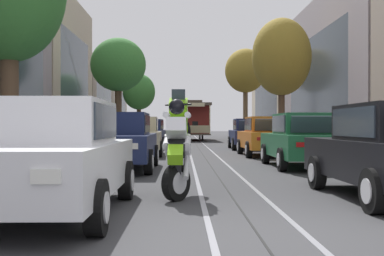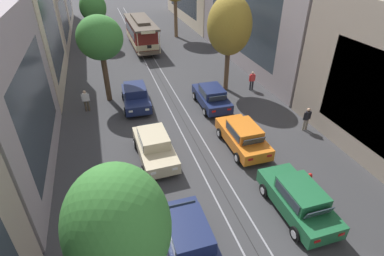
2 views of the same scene
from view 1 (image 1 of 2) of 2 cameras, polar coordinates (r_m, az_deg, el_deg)
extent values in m
plane|color=#38383A|center=(29.03, 0.60, -2.14)|extent=(160.00, 160.00, 0.00)
cube|color=gray|center=(32.96, -0.52, -1.85)|extent=(0.08, 67.44, 0.01)
cube|color=gray|center=(32.98, 1.32, -1.85)|extent=(0.08, 67.44, 0.01)
cube|color=black|center=(32.97, 0.40, -1.85)|extent=(0.03, 67.44, 0.01)
cube|color=#2D3842|center=(22.40, -20.11, 6.53)|extent=(0.04, 8.32, 4.90)
cube|color=#BCAD93|center=(34.51, -17.41, 6.35)|extent=(4.83, 11.59, 9.77)
cube|color=#2D3842|center=(33.87, -13.51, 5.64)|extent=(0.04, 8.32, 5.86)
cube|color=gray|center=(45.95, -13.49, 3.16)|extent=(5.27, 11.59, 7.10)
cube|color=#2D3842|center=(45.45, -10.27, 2.75)|extent=(0.04, 8.32, 4.26)
cube|color=beige|center=(57.59, -10.88, 2.42)|extent=(5.14, 11.59, 6.78)
cube|color=#2D3842|center=(57.20, -8.36, 2.10)|extent=(0.04, 8.32, 4.07)
cube|color=gray|center=(34.94, 17.54, 6.34)|extent=(4.31, 19.51, 9.85)
cube|color=#2D3842|center=(34.28, 14.14, 5.63)|extent=(0.04, 13.87, 5.91)
cube|color=#BCAD93|center=(54.12, 11.31, 4.07)|extent=(5.29, 19.51, 9.64)
cube|color=#2D3842|center=(53.59, 8.56, 3.60)|extent=(0.04, 13.87, 5.78)
cube|color=silver|center=(6.96, -16.35, -4.46)|extent=(1.81, 4.31, 0.66)
cube|color=silver|center=(7.08, -16.04, 0.72)|extent=(1.48, 2.07, 0.60)
cube|color=#2D3842|center=(6.27, -18.03, 0.60)|extent=(1.33, 0.23, 0.47)
cube|color=#2D3842|center=(8.23, -13.88, 0.52)|extent=(1.30, 0.20, 0.45)
cube|color=#2D3842|center=(6.92, -10.05, 0.74)|extent=(0.04, 1.81, 0.47)
cube|color=white|center=(4.73, -16.81, -5.49)|extent=(0.28, 0.04, 0.14)
cube|color=#B21414|center=(8.95, -9.20, -2.77)|extent=(0.28, 0.04, 0.12)
cube|color=#B21414|center=(9.18, -16.12, -2.70)|extent=(0.28, 0.04, 0.12)
cylinder|color=black|center=(5.51, -11.15, -9.16)|extent=(0.20, 0.64, 0.64)
cylinder|color=silver|center=(5.49, -10.00, -9.19)|extent=(0.02, 0.35, 0.35)
cylinder|color=black|center=(8.12, -7.78, -6.11)|extent=(0.20, 0.64, 0.64)
cylinder|color=silver|center=(8.11, -7.01, -6.12)|extent=(0.02, 0.35, 0.35)
cylinder|color=black|center=(8.51, -19.69, -5.83)|extent=(0.20, 0.64, 0.64)
cylinder|color=silver|center=(8.55, -20.39, -5.81)|extent=(0.02, 0.35, 0.35)
cube|color=#19234C|center=(13.51, -8.48, -2.16)|extent=(1.81, 4.30, 0.66)
cube|color=#19234C|center=(13.65, -8.40, 0.51)|extent=(1.48, 2.07, 0.60)
cube|color=#2D3842|center=(12.82, -8.87, 0.43)|extent=(1.33, 0.22, 0.47)
cube|color=#2D3842|center=(14.83, -7.83, 0.41)|extent=(1.30, 0.20, 0.45)
cube|color=#2D3842|center=(13.58, -5.27, 0.51)|extent=(0.03, 1.81, 0.47)
cube|color=#2D3842|center=(13.76, -11.50, 0.50)|extent=(0.03, 1.81, 0.47)
cube|color=white|center=(11.30, -7.06, -2.13)|extent=(0.28, 0.04, 0.14)
cube|color=#B21414|center=(15.60, -5.44, -1.47)|extent=(0.28, 0.04, 0.12)
cube|color=white|center=(11.47, -12.62, -2.10)|extent=(0.28, 0.04, 0.14)
cube|color=#B21414|center=(15.72, -9.50, -1.46)|extent=(0.28, 0.04, 0.12)
cylinder|color=black|center=(12.12, -5.14, -4.00)|extent=(0.20, 0.64, 0.64)
cylinder|color=silver|center=(12.12, -4.62, -4.00)|extent=(0.02, 0.35, 0.35)
cylinder|color=black|center=(12.37, -13.33, -3.92)|extent=(0.20, 0.64, 0.64)
cylinder|color=silver|center=(12.39, -13.82, -3.92)|extent=(0.02, 0.35, 0.35)
cylinder|color=black|center=(14.78, -4.43, -3.23)|extent=(0.20, 0.64, 0.64)
cylinder|color=silver|center=(14.77, -4.01, -3.23)|extent=(0.02, 0.35, 0.35)
cylinder|color=black|center=(14.98, -11.18, -3.19)|extent=(0.20, 0.64, 0.64)
cylinder|color=silver|center=(15.00, -11.59, -3.19)|extent=(0.02, 0.35, 0.35)
cube|color=#C1B28E|center=(20.10, -6.26, -1.36)|extent=(1.92, 4.35, 0.66)
cube|color=#C1B28E|center=(20.25, -6.24, 0.43)|extent=(1.53, 2.10, 0.60)
cube|color=#2D3842|center=(19.41, -6.39, 0.38)|extent=(1.34, 0.26, 0.47)
cube|color=#2D3842|center=(21.43, -6.04, 0.37)|extent=(1.30, 0.23, 0.45)
cube|color=#2D3842|center=(20.21, -4.12, 0.43)|extent=(0.08, 1.81, 0.47)
cube|color=#2D3842|center=(20.31, -8.34, 0.43)|extent=(0.08, 1.81, 0.47)
cube|color=white|center=(17.92, -4.91, -1.25)|extent=(0.28, 0.05, 0.14)
cube|color=#B21414|center=(22.23, -4.48, -0.95)|extent=(0.28, 0.05, 0.12)
cube|color=white|center=(17.99, -8.47, -1.24)|extent=(0.28, 0.05, 0.14)
cube|color=#B21414|center=(22.30, -7.34, -0.95)|extent=(0.28, 0.05, 0.12)
cylinder|color=black|center=(18.75, -3.83, -2.49)|extent=(0.22, 0.65, 0.64)
cylinder|color=silver|center=(18.75, -3.49, -2.49)|extent=(0.03, 0.35, 0.35)
cylinder|color=black|center=(18.87, -9.19, -2.48)|extent=(0.22, 0.65, 0.64)
cylinder|color=silver|center=(18.88, -9.52, -2.47)|extent=(0.03, 0.35, 0.35)
cylinder|color=black|center=(21.41, -3.68, -2.15)|extent=(0.22, 0.65, 0.64)
cylinder|color=silver|center=(21.41, -3.39, -2.15)|extent=(0.03, 0.35, 0.35)
cylinder|color=black|center=(21.51, -8.38, -2.14)|extent=(0.22, 0.65, 0.64)
cylinder|color=silver|center=(21.53, -8.67, -2.14)|extent=(0.03, 0.35, 0.35)
cube|color=#19234C|center=(26.80, -5.17, -0.96)|extent=(1.98, 4.37, 0.66)
cube|color=#19234C|center=(26.94, -5.14, 0.39)|extent=(1.56, 2.12, 0.60)
cube|color=#2D3842|center=(26.11, -5.35, 0.35)|extent=(1.34, 0.28, 0.47)
cube|color=#2D3842|center=(28.12, -4.87, 0.34)|extent=(1.30, 0.25, 0.45)
cube|color=#2D3842|center=(26.87, -3.55, 0.39)|extent=(0.11, 1.81, 0.47)
cube|color=#2D3842|center=(27.04, -6.71, 0.39)|extent=(0.11, 1.81, 0.47)
cube|color=white|center=(24.59, -4.45, -0.83)|extent=(0.28, 0.05, 0.14)
cube|color=#B21414|center=(28.89, -3.59, -0.67)|extent=(0.28, 0.05, 0.12)
cube|color=white|center=(24.73, -7.03, -0.83)|extent=(0.28, 0.05, 0.14)
cube|color=#B21414|center=(29.01, -5.79, -0.67)|extent=(0.28, 0.05, 0.12)
cylinder|color=black|center=(25.40, -3.54, -1.77)|extent=(0.23, 0.65, 0.64)
cylinder|color=silver|center=(25.39, -3.29, -1.77)|extent=(0.03, 0.35, 0.35)
cylinder|color=black|center=(25.61, -7.47, -1.75)|extent=(0.23, 0.65, 0.64)
cylinder|color=silver|center=(25.62, -7.71, -1.75)|extent=(0.03, 0.35, 0.35)
cylinder|color=black|center=(28.05, -3.08, -1.57)|extent=(0.23, 0.65, 0.64)
cylinder|color=silver|center=(28.05, -2.86, -1.58)|extent=(0.03, 0.35, 0.35)
cylinder|color=black|center=(28.24, -6.64, -1.56)|extent=(0.23, 0.65, 0.64)
cylinder|color=silver|center=(28.26, -6.86, -1.56)|extent=(0.03, 0.35, 0.35)
cube|color=#2D3842|center=(9.33, 20.79, 0.48)|extent=(1.34, 0.25, 0.47)
cube|color=#2D3842|center=(8.28, 18.29, 0.65)|extent=(0.06, 1.81, 0.47)
cube|color=white|center=(10.54, 14.86, -2.32)|extent=(0.28, 0.05, 0.14)
cube|color=white|center=(10.91, 20.47, -2.23)|extent=(0.28, 0.05, 0.14)
cylinder|color=black|center=(9.68, 14.46, -5.09)|extent=(0.21, 0.64, 0.64)
cylinder|color=silver|center=(9.65, 13.84, -5.10)|extent=(0.03, 0.35, 0.35)
cylinder|color=black|center=(7.18, 20.60, -6.97)|extent=(0.21, 0.64, 0.64)
cylinder|color=silver|center=(7.14, 19.78, -7.01)|extent=(0.03, 0.35, 0.35)
cube|color=#1E6038|center=(14.64, 12.89, -1.98)|extent=(1.81, 4.30, 0.66)
cube|color=#1E6038|center=(14.48, 13.04, 0.49)|extent=(1.48, 2.07, 0.60)
cube|color=#2D3842|center=(15.30, 12.28, 0.40)|extent=(1.33, 0.22, 0.47)
cube|color=#2D3842|center=(13.34, 14.27, 0.42)|extent=(1.30, 0.20, 0.45)
cube|color=#2D3842|center=(14.32, 10.13, 0.50)|extent=(0.03, 1.81, 0.47)
cube|color=#2D3842|center=(14.68, 15.87, 0.48)|extent=(0.03, 1.81, 0.47)
cube|color=white|center=(16.63, 9.24, -1.37)|extent=(0.28, 0.04, 0.14)
cube|color=#B21414|center=(12.41, 12.78, -1.92)|extent=(0.28, 0.04, 0.12)
cube|color=white|center=(16.87, 12.98, -1.35)|extent=(0.28, 0.04, 0.14)
cube|color=#B21414|center=(12.72, 17.68, -1.88)|extent=(0.28, 0.04, 0.12)
cylinder|color=black|center=(15.78, 8.62, -3.01)|extent=(0.20, 0.64, 0.64)
cylinder|color=silver|center=(15.76, 8.23, -3.02)|extent=(0.02, 0.35, 0.35)
cylinder|color=black|center=(16.17, 14.79, -2.94)|extent=(0.20, 0.64, 0.64)
cylinder|color=silver|center=(16.20, 15.17, -2.93)|extent=(0.02, 0.35, 0.35)
cylinder|color=black|center=(13.17, 10.56, -3.67)|extent=(0.20, 0.64, 0.64)
cylinder|color=silver|center=(13.14, 10.09, -3.67)|extent=(0.02, 0.35, 0.35)
cylinder|color=black|center=(13.63, 17.84, -3.54)|extent=(0.20, 0.64, 0.64)
cylinder|color=silver|center=(13.66, 18.28, -3.53)|extent=(0.02, 0.35, 0.35)
cube|color=orange|center=(19.88, 8.66, -1.38)|extent=(1.82, 4.31, 0.66)
cube|color=orange|center=(19.72, 8.74, 0.43)|extent=(1.49, 2.07, 0.60)
cube|color=#2D3842|center=(20.55, 8.33, 0.37)|extent=(1.33, 0.23, 0.47)
cube|color=#2D3842|center=(18.56, 9.38, 0.38)|extent=(1.30, 0.20, 0.45)
cube|color=#2D3842|center=(19.60, 6.59, 0.44)|extent=(0.04, 1.81, 0.47)
cube|color=#2D3842|center=(19.87, 10.86, 0.43)|extent=(0.04, 1.81, 0.47)
cube|color=white|center=(21.92, 6.24, -0.97)|extent=(0.28, 0.04, 0.14)
cube|color=#B21414|center=(17.65, 8.10, -1.27)|extent=(0.28, 0.04, 0.12)
cube|color=white|center=(22.10, 9.11, -0.96)|extent=(0.28, 0.04, 0.14)
cube|color=#B21414|center=(17.87, 11.63, -1.25)|extent=(0.28, 0.04, 0.12)
cylinder|color=black|center=(21.08, 5.67, -2.19)|extent=(0.20, 0.64, 0.64)
cylinder|color=silver|center=(21.06, 5.37, -2.19)|extent=(0.02, 0.35, 0.35)
cylinder|color=black|center=(21.36, 10.37, -2.16)|extent=(0.20, 0.64, 0.64)
cylinder|color=silver|center=(21.39, 10.65, -2.15)|extent=(0.02, 0.35, 0.35)
cylinder|color=black|center=(18.44, 6.69, -2.54)|extent=(0.20, 0.64, 0.64)
cylinder|color=silver|center=(18.42, 6.35, -2.54)|extent=(0.02, 0.35, 0.35)
cylinder|color=black|center=(18.76, 12.02, -2.49)|extent=(0.20, 0.64, 0.64)
cylinder|color=silver|center=(18.79, 12.35, -2.49)|extent=(0.02, 0.35, 0.35)
cube|color=#19234C|center=(25.33, 6.70, -1.03)|extent=(1.90, 4.34, 0.66)
cube|color=#19234C|center=(25.17, 6.74, 0.40)|extent=(1.52, 2.10, 0.60)
cube|color=#2D3842|center=(26.00, 6.53, 0.35)|extent=(1.34, 0.25, 0.47)
cube|color=#2D3842|center=(24.00, 7.06, 0.36)|extent=(1.30, 0.23, 0.45)
cube|color=#2D3842|center=(25.10, 5.04, 0.40)|extent=(0.07, 1.81, 0.47)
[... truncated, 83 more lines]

